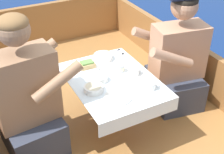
{
  "coord_description": "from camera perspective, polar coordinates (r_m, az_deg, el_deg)",
  "views": [
    {
      "loc": [
        -0.85,
        -1.59,
        1.87
      ],
      "look_at": [
        0.0,
        0.03,
        0.68
      ],
      "focal_mm": 50.0,
      "sensor_mm": 36.0,
      "label": 1
    }
  ],
  "objects": [
    {
      "name": "plate_sandwich",
      "position": [
        2.32,
        -4.55,
        1.71
      ],
      "size": [
        0.19,
        0.19,
        0.01
      ],
      "color": "white",
      "rests_on": "cockpit_table"
    },
    {
      "name": "ground_plane",
      "position": [
        2.6,
        0.3,
        -13.04
      ],
      "size": [
        60.0,
        60.0,
        0.0
      ],
      "primitive_type": "plane",
      "color": "navy"
    },
    {
      "name": "gunwale_starboard",
      "position": [
        2.76,
        17.1,
        0.42
      ],
      "size": [
        0.06,
        3.25,
        0.41
      ],
      "primitive_type": "cube",
      "color": "#936033",
      "rests_on": "boat_deck"
    },
    {
      "name": "person_port",
      "position": [
        2.09,
        -15.15,
        -4.35
      ],
      "size": [
        0.55,
        0.48,
        0.99
      ],
      "rotation": [
        0.0,
        0.0,
        0.1
      ],
      "color": "#333847",
      "rests_on": "boat_deck"
    },
    {
      "name": "utensil_knife_starboard",
      "position": [
        1.92,
        0.13,
        -5.88
      ],
      "size": [
        0.15,
        0.1,
        0.0
      ],
      "rotation": [
        0.0,
        0.0,
        2.61
      ],
      "color": "silver",
      "rests_on": "cockpit_table"
    },
    {
      "name": "utensil_fork_starboard",
      "position": [
        2.47,
        1.52,
        3.76
      ],
      "size": [
        0.15,
        0.11,
        0.0
      ],
      "rotation": [
        0.0,
        0.0,
        0.63
      ],
      "color": "silver",
      "rests_on": "cockpit_table"
    },
    {
      "name": "tin_can",
      "position": [
        2.27,
        1.47,
        1.65
      ],
      "size": [
        0.07,
        0.07,
        0.05
      ],
      "color": "silver",
      "rests_on": "cockpit_table"
    },
    {
      "name": "cockpit_table",
      "position": [
        2.22,
        0.0,
        -1.45
      ],
      "size": [
        0.58,
        0.77,
        0.41
      ],
      "color": "#B2B2B7",
      "rests_on": "boat_deck"
    },
    {
      "name": "utensil_fork_port",
      "position": [
        2.53,
        0.44,
        4.59
      ],
      "size": [
        0.17,
        0.07,
        0.0
      ],
      "rotation": [
        0.0,
        0.0,
        0.31
      ],
      "color": "silver",
      "rests_on": "cockpit_table"
    },
    {
      "name": "plate_bread",
      "position": [
        2.01,
        1.09,
        -3.75
      ],
      "size": [
        0.18,
        0.18,
        0.01
      ],
      "color": "white",
      "rests_on": "cockpit_table"
    },
    {
      "name": "boat_deck",
      "position": [
        2.51,
        0.31,
        -11.05
      ],
      "size": [
        1.86,
        3.25,
        0.25
      ],
      "primitive_type": "cube",
      "color": "#9E6B38",
      "rests_on": "ground_plane"
    },
    {
      "name": "person_starboard",
      "position": [
        2.51,
        11.72,
        2.79
      ],
      "size": [
        0.57,
        0.52,
        0.97
      ],
      "rotation": [
        0.0,
        0.0,
        2.96
      ],
      "color": "#333847",
      "rests_on": "boat_deck"
    },
    {
      "name": "coffee_cup_starboard",
      "position": [
        2.24,
        4.13,
        1.11
      ],
      "size": [
        0.1,
        0.07,
        0.05
      ],
      "color": "white",
      "rests_on": "cockpit_table"
    },
    {
      "name": "utensil_spoon_starboard",
      "position": [
        2.32,
        -1.56,
        1.63
      ],
      "size": [
        0.07,
        0.16,
        0.01
      ],
      "rotation": [
        0.0,
        0.0,
        1.9
      ],
      "color": "silver",
      "rests_on": "cockpit_table"
    },
    {
      "name": "bowl_starboard_near",
      "position": [
        2.43,
        -1.64,
        3.77
      ],
      "size": [
        0.15,
        0.15,
        0.04
      ],
      "color": "white",
      "rests_on": "cockpit_table"
    },
    {
      "name": "sandwich",
      "position": [
        2.31,
        -4.58,
        2.29
      ],
      "size": [
        0.11,
        0.08,
        0.05
      ],
      "rotation": [
        0.0,
        0.0,
        -0.04
      ],
      "color": "tan",
      "rests_on": "plate_sandwich"
    },
    {
      "name": "bowl_port_near",
      "position": [
        2.07,
        -3.41,
        -2.08
      ],
      "size": [
        0.13,
        0.13,
        0.04
      ],
      "color": "white",
      "rests_on": "cockpit_table"
    },
    {
      "name": "bow_coaming",
      "position": [
        3.58,
        -11.85,
        9.49
      ],
      "size": [
        1.74,
        0.06,
        0.47
      ],
      "primitive_type": "cube",
      "color": "#936033",
      "rests_on": "boat_deck"
    },
    {
      "name": "utensil_spoon_center",
      "position": [
        2.3,
        -8.48,
        0.97
      ],
      "size": [
        0.16,
        0.08,
        0.01
      ],
      "rotation": [
        0.0,
        0.0,
        2.72
      ],
      "color": "silver",
      "rests_on": "cockpit_table"
    },
    {
      "name": "coffee_cup_port",
      "position": [
        2.1,
        7.23,
        -1.54
      ],
      "size": [
        0.09,
        0.06,
        0.05
      ],
      "color": "white",
      "rests_on": "cockpit_table"
    },
    {
      "name": "bowl_center_far",
      "position": [
        2.17,
        -2.31,
        -0.16
      ],
      "size": [
        0.11,
        0.11,
        0.04
      ],
      "color": "white",
      "rests_on": "cockpit_table"
    },
    {
      "name": "utensil_spoon_port",
      "position": [
        2.04,
        5.25,
        -3.29
      ],
      "size": [
        0.1,
        0.15,
        0.01
      ],
      "rotation": [
        0.0,
        0.0,
        2.08
      ],
      "color": "silver",
      "rests_on": "cockpit_table"
    }
  ]
}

